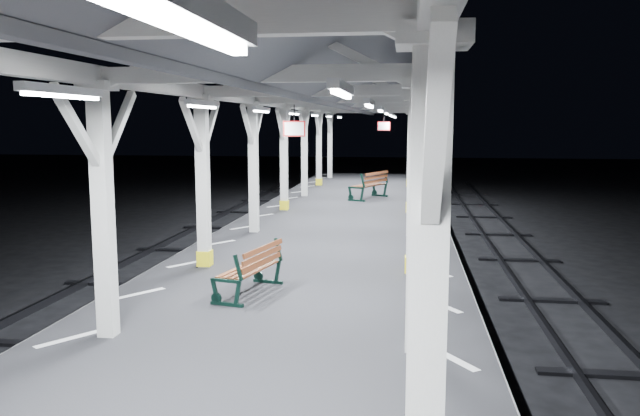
# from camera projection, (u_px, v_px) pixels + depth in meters

# --- Properties ---
(ground) EXTENTS (120.00, 120.00, 0.00)m
(ground) POSITION_uv_depth(u_px,v_px,m) (286.00, 359.00, 10.08)
(ground) COLOR black
(ground) RESTS_ON ground
(platform) EXTENTS (6.00, 50.00, 1.00)m
(platform) POSITION_uv_depth(u_px,v_px,m) (286.00, 330.00, 10.02)
(platform) COLOR black
(platform) RESTS_ON ground
(hazard_stripes_left) EXTENTS (1.00, 48.00, 0.01)m
(hazard_stripes_left) POSITION_uv_depth(u_px,v_px,m) (140.00, 293.00, 10.28)
(hazard_stripes_left) COLOR silver
(hazard_stripes_left) RESTS_ON platform
(hazard_stripes_right) EXTENTS (1.00, 48.00, 0.01)m
(hazard_stripes_right) POSITION_uv_depth(u_px,v_px,m) (442.00, 305.00, 9.61)
(hazard_stripes_right) COLOR silver
(hazard_stripes_right) RESTS_ON platform
(track_left) EXTENTS (2.20, 60.00, 0.16)m
(track_left) POSITION_uv_depth(u_px,v_px,m) (2.00, 340.00, 10.76)
(track_left) COLOR #2D2D33
(track_left) RESTS_ON ground
(track_right) EXTENTS (2.20, 60.00, 0.16)m
(track_right) POSITION_uv_depth(u_px,v_px,m) (612.00, 371.00, 9.39)
(track_right) COLOR #2D2D33
(track_right) RESTS_ON ground
(canopy) EXTENTS (5.40, 49.00, 4.65)m
(canopy) POSITION_uv_depth(u_px,v_px,m) (284.00, 72.00, 9.45)
(canopy) COLOR silver
(canopy) RESTS_ON platform
(bench_mid) EXTENTS (0.88, 1.62, 0.83)m
(bench_mid) POSITION_uv_depth(u_px,v_px,m) (253.00, 268.00, 10.19)
(bench_mid) COLOR black
(bench_mid) RESTS_ON platform
(bench_far) EXTENTS (1.41, 2.00, 1.02)m
(bench_far) POSITION_uv_depth(u_px,v_px,m) (371.00, 184.00, 22.98)
(bench_far) COLOR black
(bench_far) RESTS_ON platform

